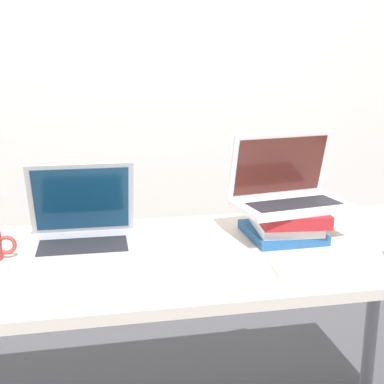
{
  "coord_description": "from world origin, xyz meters",
  "views": [
    {
      "loc": [
        -0.34,
        -1.09,
        1.31
      ],
      "look_at": [
        -0.05,
        0.34,
        0.93
      ],
      "focal_mm": 50.0,
      "sensor_mm": 36.0,
      "label": 1
    }
  ],
  "objects": [
    {
      "name": "desk",
      "position": [
        0.0,
        0.34,
        0.67
      ],
      "size": [
        1.56,
        0.69,
        0.75
      ],
      "color": "beige",
      "rests_on": "ground_plane"
    },
    {
      "name": "laptop_on_books",
      "position": [
        0.27,
        0.43,
        0.89
      ],
      "size": [
        0.37,
        0.27,
        0.22
      ],
      "color": "silver",
      "rests_on": "book_stack"
    },
    {
      "name": "laptop_left",
      "position": [
        -0.36,
        0.45,
        0.8
      ],
      "size": [
        0.32,
        0.27,
        0.25
      ],
      "color": "#B2B2B7",
      "rests_on": "desk"
    },
    {
      "name": "wireless_keyboard",
      "position": [
        0.29,
        0.15,
        0.76
      ],
      "size": [
        0.32,
        0.14,
        0.01
      ],
      "color": "white",
      "rests_on": "desk"
    },
    {
      "name": "wall_back",
      "position": [
        0.0,
        1.56,
        1.35
      ],
      "size": [
        8.0,
        0.05,
        2.7
      ],
      "color": "silver",
      "rests_on": "ground_plane"
    },
    {
      "name": "book_stack",
      "position": [
        0.26,
        0.42,
        0.8
      ],
      "size": [
        0.24,
        0.28,
        0.1
      ],
      "color": "#235693",
      "rests_on": "desk"
    }
  ]
}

